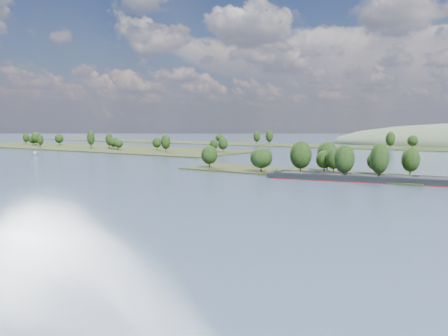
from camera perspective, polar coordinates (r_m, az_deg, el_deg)
The scene contains 6 objects.
ground at distance 128.95m, azimuth -1.55°, elevation -3.08°, with size 1800.00×1800.00×0.00m, color #344359.
tree_island at distance 176.79m, azimuth 11.17°, elevation 0.53°, with size 100.00×31.14×14.16m.
left_bank at distance 389.40m, azimuth -17.46°, elevation 2.62°, with size 300.00×80.00×15.66m.
back_shoreline at distance 390.18m, azimuth 23.74°, elevation 2.38°, with size 900.00×60.00×15.50m.
cargo_barge at distance 158.98m, azimuth 22.47°, elevation -1.34°, with size 82.48×24.32×11.10m.
motorboat at distance 308.62m, azimuth -23.40°, elevation 1.78°, with size 2.46×6.54×2.52m, color silver.
Camera 1 is at (73.51, 15.87, 19.51)m, focal length 35.00 mm.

